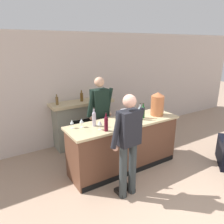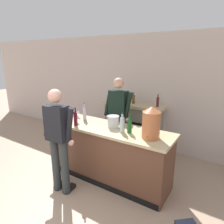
{
  "view_description": "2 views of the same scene",
  "coord_description": "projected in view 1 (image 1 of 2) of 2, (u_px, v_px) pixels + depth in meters",
  "views": [
    {
      "loc": [
        -2.23,
        -1.28,
        2.49
      ],
      "look_at": [
        0.18,
        2.54,
        1.06
      ],
      "focal_mm": 35.0,
      "sensor_mm": 36.0,
      "label": 1
    },
    {
      "loc": [
        1.99,
        -0.77,
        2.23
      ],
      "look_at": [
        -0.03,
        2.39,
        1.18
      ],
      "focal_mm": 32.0,
      "sensor_mm": 36.0,
      "label": 2
    }
  ],
  "objects": [
    {
      "name": "wall_back_panel",
      "position": [
        81.0,
        89.0,
        5.52
      ],
      "size": [
        12.0,
        0.07,
        2.75
      ],
      "color": "beige",
      "rests_on": "ground_plane"
    },
    {
      "name": "bar_counter",
      "position": [
        124.0,
        145.0,
        4.45
      ],
      "size": [
        2.33,
        0.72,
        1.02
      ],
      "color": "brown",
      "rests_on": "ground_plane"
    },
    {
      "name": "fireplace_stone",
      "position": [
        82.0,
        123.0,
        5.49
      ],
      "size": [
        1.56,
        0.52,
        1.42
      ],
      "color": "gray",
      "rests_on": "ground_plane"
    },
    {
      "name": "potted_plant_corner",
      "position": [
        161.0,
        118.0,
        6.64
      ],
      "size": [
        0.39,
        0.4,
        0.76
      ],
      "color": "#434940",
      "rests_on": "ground_plane"
    },
    {
      "name": "person_customer",
      "position": [
        128.0,
        142.0,
        3.47
      ],
      "size": [
        0.66,
        0.32,
        1.76
      ],
      "color": "#313739",
      "rests_on": "ground_plane"
    },
    {
      "name": "person_bartender",
      "position": [
        100.0,
        114.0,
        4.73
      ],
      "size": [
        0.66,
        0.32,
        1.82
      ],
      "color": "#393549",
      "rests_on": "ground_plane"
    },
    {
      "name": "copper_dispenser",
      "position": [
        157.0,
        104.0,
        4.59
      ],
      "size": [
        0.28,
        0.32,
        0.5
      ],
      "color": "#B7653B",
      "rests_on": "bar_counter"
    },
    {
      "name": "ice_bucket_steel",
      "position": [
        126.0,
        115.0,
        4.35
      ],
      "size": [
        0.21,
        0.21,
        0.21
      ],
      "color": "silver",
      "rests_on": "bar_counter"
    },
    {
      "name": "wine_bottle_cabernet_heavy",
      "position": [
        94.0,
        118.0,
        4.01
      ],
      "size": [
        0.07,
        0.07,
        0.35
      ],
      "color": "#B0A8BE",
      "rests_on": "bar_counter"
    },
    {
      "name": "wine_bottle_rose_blush",
      "position": [
        143.0,
        111.0,
        4.45
      ],
      "size": [
        0.08,
        0.08,
        0.31
      ],
      "color": "#174D20",
      "rests_on": "bar_counter"
    },
    {
      "name": "wine_bottle_burgundy_dark",
      "position": [
        106.0,
        123.0,
        3.78
      ],
      "size": [
        0.07,
        0.07,
        0.33
      ],
      "color": "#570D1F",
      "rests_on": "bar_counter"
    },
    {
      "name": "wine_bottle_chardonnay_pale",
      "position": [
        140.0,
        112.0,
        4.36
      ],
      "size": [
        0.08,
        0.08,
        0.33
      ],
      "color": "#A5B9C2",
      "rests_on": "bar_counter"
    },
    {
      "name": "wine_glass_front_left",
      "position": [
        72.0,
        122.0,
        3.92
      ],
      "size": [
        0.07,
        0.07,
        0.16
      ],
      "color": "silver",
      "rests_on": "bar_counter"
    },
    {
      "name": "wine_glass_front_right",
      "position": [
        100.0,
        123.0,
        3.85
      ],
      "size": [
        0.08,
        0.08,
        0.17
      ],
      "color": "silver",
      "rests_on": "bar_counter"
    },
    {
      "name": "wine_glass_back_row",
      "position": [
        82.0,
        121.0,
        3.96
      ],
      "size": [
        0.08,
        0.08,
        0.16
      ],
      "color": "silver",
      "rests_on": "bar_counter"
    }
  ]
}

